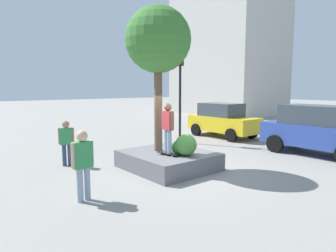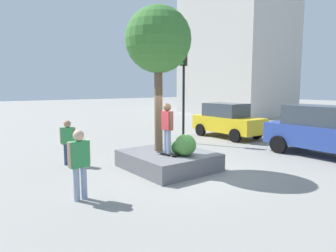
{
  "view_description": "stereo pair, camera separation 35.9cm",
  "coord_description": "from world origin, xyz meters",
  "px_view_note": "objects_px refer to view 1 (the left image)",
  "views": [
    {
      "loc": [
        7.45,
        -6.54,
        2.79
      ],
      "look_at": [
        -0.47,
        -0.12,
        1.48
      ],
      "focal_mm": 32.46,
      "sensor_mm": 36.0,
      "label": 1
    },
    {
      "loc": [
        7.67,
        -6.26,
        2.79
      ],
      "look_at": [
        -0.47,
        -0.12,
        1.48
      ],
      "focal_mm": 32.46,
      "sensor_mm": 36.0,
      "label": 2
    }
  ],
  "objects_px": {
    "plaza_tree": "(158,41)",
    "pedestrian_crossing": "(66,140)",
    "planter_ledge": "(168,160)",
    "skateboarder": "(168,125)",
    "skateboard": "(168,154)",
    "traffic_light_median": "(180,79)",
    "passerby_with_bag": "(83,161)",
    "taxi_cab": "(223,120)",
    "sedan_parked": "(318,130)"
  },
  "relations": [
    {
      "from": "taxi_cab",
      "to": "planter_ledge",
      "type": "bearing_deg",
      "value": -63.6
    },
    {
      "from": "skateboard",
      "to": "pedestrian_crossing",
      "type": "distance_m",
      "value": 3.7
    },
    {
      "from": "plaza_tree",
      "to": "skateboarder",
      "type": "relative_size",
      "value": 3.02
    },
    {
      "from": "skateboard",
      "to": "passerby_with_bag",
      "type": "height_order",
      "value": "passerby_with_bag"
    },
    {
      "from": "skateboarder",
      "to": "sedan_parked",
      "type": "height_order",
      "value": "skateboarder"
    },
    {
      "from": "traffic_light_median",
      "to": "sedan_parked",
      "type": "bearing_deg",
      "value": 24.93
    },
    {
      "from": "skateboarder",
      "to": "traffic_light_median",
      "type": "xyz_separation_m",
      "value": [
        -3.83,
        3.88,
        1.59
      ]
    },
    {
      "from": "plaza_tree",
      "to": "taxi_cab",
      "type": "relative_size",
      "value": 1.19
    },
    {
      "from": "plaza_tree",
      "to": "skateboard",
      "type": "height_order",
      "value": "plaza_tree"
    },
    {
      "from": "traffic_light_median",
      "to": "skateboarder",
      "type": "bearing_deg",
      "value": -45.4
    },
    {
      "from": "planter_ledge",
      "to": "sedan_parked",
      "type": "distance_m",
      "value": 6.6
    },
    {
      "from": "taxi_cab",
      "to": "sedan_parked",
      "type": "distance_m",
      "value": 5.5
    },
    {
      "from": "plaza_tree",
      "to": "traffic_light_median",
      "type": "relative_size",
      "value": 1.05
    },
    {
      "from": "plaza_tree",
      "to": "pedestrian_crossing",
      "type": "height_order",
      "value": "plaza_tree"
    },
    {
      "from": "skateboarder",
      "to": "passerby_with_bag",
      "type": "distance_m",
      "value": 3.29
    },
    {
      "from": "sedan_parked",
      "to": "skateboard",
      "type": "bearing_deg",
      "value": -105.53
    },
    {
      "from": "plaza_tree",
      "to": "traffic_light_median",
      "type": "bearing_deg",
      "value": 129.66
    },
    {
      "from": "skateboard",
      "to": "sedan_parked",
      "type": "relative_size",
      "value": 0.19
    },
    {
      "from": "skateboarder",
      "to": "taxi_cab",
      "type": "relative_size",
      "value": 0.4
    },
    {
      "from": "passerby_with_bag",
      "to": "traffic_light_median",
      "type": "bearing_deg",
      "value": 122.32
    },
    {
      "from": "passerby_with_bag",
      "to": "pedestrian_crossing",
      "type": "height_order",
      "value": "passerby_with_bag"
    },
    {
      "from": "sedan_parked",
      "to": "plaza_tree",
      "type": "bearing_deg",
      "value": -112.41
    },
    {
      "from": "planter_ledge",
      "to": "passerby_with_bag",
      "type": "bearing_deg",
      "value": -73.67
    },
    {
      "from": "planter_ledge",
      "to": "passerby_with_bag",
      "type": "distance_m",
      "value": 3.72
    },
    {
      "from": "plaza_tree",
      "to": "traffic_light_median",
      "type": "distance_m",
      "value": 4.9
    },
    {
      "from": "sedan_parked",
      "to": "pedestrian_crossing",
      "type": "height_order",
      "value": "sedan_parked"
    },
    {
      "from": "skateboard",
      "to": "planter_ledge",
      "type": "bearing_deg",
      "value": 140.16
    },
    {
      "from": "planter_ledge",
      "to": "plaza_tree",
      "type": "distance_m",
      "value": 4.05
    },
    {
      "from": "planter_ledge",
      "to": "skateboarder",
      "type": "relative_size",
      "value": 1.77
    },
    {
      "from": "plaza_tree",
      "to": "passerby_with_bag",
      "type": "distance_m",
      "value": 4.95
    },
    {
      "from": "taxi_cab",
      "to": "passerby_with_bag",
      "type": "xyz_separation_m",
      "value": [
        4.32,
        -10.13,
        0.05
      ]
    },
    {
      "from": "taxi_cab",
      "to": "traffic_light_median",
      "type": "distance_m",
      "value": 3.79
    },
    {
      "from": "plaza_tree",
      "to": "skateboarder",
      "type": "distance_m",
      "value": 2.85
    },
    {
      "from": "passerby_with_bag",
      "to": "skateboard",
      "type": "bearing_deg",
      "value": 101.4
    },
    {
      "from": "skateboard",
      "to": "traffic_light_median",
      "type": "bearing_deg",
      "value": 134.6
    },
    {
      "from": "skateboard",
      "to": "skateboarder",
      "type": "xyz_separation_m",
      "value": [
        0.0,
        0.0,
        0.96
      ]
    },
    {
      "from": "taxi_cab",
      "to": "skateboarder",
      "type": "bearing_deg",
      "value": -62.13
    },
    {
      "from": "skateboard",
      "to": "skateboarder",
      "type": "relative_size",
      "value": 0.51
    },
    {
      "from": "planter_ledge",
      "to": "sedan_parked",
      "type": "xyz_separation_m",
      "value": [
        2.19,
        6.18,
        0.75
      ]
    },
    {
      "from": "planter_ledge",
      "to": "sedan_parked",
      "type": "bearing_deg",
      "value": 70.48
    },
    {
      "from": "plaza_tree",
      "to": "taxi_cab",
      "type": "bearing_deg",
      "value": 113.21
    },
    {
      "from": "skateboard",
      "to": "taxi_cab",
      "type": "bearing_deg",
      "value": 117.87
    },
    {
      "from": "plaza_tree",
      "to": "pedestrian_crossing",
      "type": "xyz_separation_m",
      "value": [
        -2.14,
        -2.45,
        -3.39
      ]
    },
    {
      "from": "traffic_light_median",
      "to": "passerby_with_bag",
      "type": "distance_m",
      "value": 8.63
    },
    {
      "from": "skateboarder",
      "to": "planter_ledge",
      "type": "bearing_deg",
      "value": 140.16
    },
    {
      "from": "skateboard",
      "to": "traffic_light_median",
      "type": "height_order",
      "value": "traffic_light_median"
    },
    {
      "from": "sedan_parked",
      "to": "traffic_light_median",
      "type": "distance_m",
      "value": 6.57
    },
    {
      "from": "taxi_cab",
      "to": "traffic_light_median",
      "type": "relative_size",
      "value": 0.88
    },
    {
      "from": "planter_ledge",
      "to": "passerby_with_bag",
      "type": "height_order",
      "value": "passerby_with_bag"
    },
    {
      "from": "skateboarder",
      "to": "traffic_light_median",
      "type": "relative_size",
      "value": 0.35
    }
  ]
}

